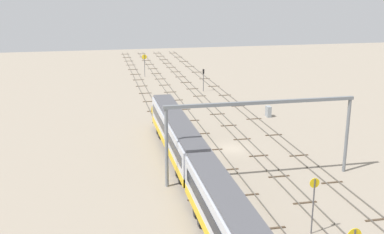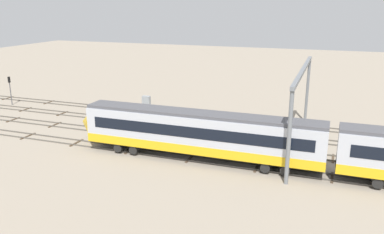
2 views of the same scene
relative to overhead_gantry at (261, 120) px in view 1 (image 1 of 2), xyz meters
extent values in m
plane|color=gray|center=(9.86, 0.11, -6.63)|extent=(200.01, 200.01, 0.00)
cube|color=#59544C|center=(9.86, -7.91, -6.55)|extent=(184.01, 0.07, 0.16)
cube|color=#59544C|center=(9.86, -6.48, -6.55)|extent=(184.01, 0.07, 0.16)
cube|color=#473828|center=(-11.05, -7.19, -6.59)|extent=(0.24, 2.40, 0.08)
cube|color=#473828|center=(-2.68, -7.19, -6.59)|extent=(0.24, 2.40, 0.08)
cube|color=#473828|center=(5.68, -7.19, -6.59)|extent=(0.24, 2.40, 0.08)
cube|color=#473828|center=(14.04, -7.19, -6.59)|extent=(0.24, 2.40, 0.08)
cube|color=#473828|center=(22.41, -7.19, -6.59)|extent=(0.24, 2.40, 0.08)
cube|color=#473828|center=(30.77, -7.19, -6.59)|extent=(0.24, 2.40, 0.08)
cube|color=#473828|center=(39.14, -7.19, -6.59)|extent=(0.24, 2.40, 0.08)
cube|color=#473828|center=(47.50, -7.19, -6.59)|extent=(0.24, 2.40, 0.08)
cube|color=#473828|center=(55.87, -7.19, -6.59)|extent=(0.24, 2.40, 0.08)
cube|color=#473828|center=(64.23, -7.19, -6.59)|extent=(0.24, 2.40, 0.08)
cube|color=#473828|center=(72.59, -7.19, -6.59)|extent=(0.24, 2.40, 0.08)
cube|color=#473828|center=(80.96, -7.19, -6.59)|extent=(0.24, 2.40, 0.08)
cube|color=#473828|center=(89.32, -7.19, -6.59)|extent=(0.24, 2.40, 0.08)
cube|color=#473828|center=(97.69, -7.19, -6.59)|extent=(0.24, 2.40, 0.08)
cube|color=#59544C|center=(9.86, -3.04, -6.55)|extent=(184.01, 0.07, 0.16)
cube|color=#59544C|center=(9.86, -1.60, -6.55)|extent=(184.01, 0.07, 0.16)
cube|color=#473828|center=(-6.57, -2.32, -6.59)|extent=(0.24, 2.40, 0.08)
cube|color=#473828|center=(0.00, -2.32, -6.59)|extent=(0.24, 2.40, 0.08)
cube|color=#473828|center=(6.58, -2.32, -6.59)|extent=(0.24, 2.40, 0.08)
cube|color=#473828|center=(13.15, -2.32, -6.59)|extent=(0.24, 2.40, 0.08)
cube|color=#473828|center=(19.72, -2.32, -6.59)|extent=(0.24, 2.40, 0.08)
cube|color=#473828|center=(26.29, -2.32, -6.59)|extent=(0.24, 2.40, 0.08)
cube|color=#473828|center=(32.86, -2.32, -6.59)|extent=(0.24, 2.40, 0.08)
cube|color=#473828|center=(39.44, -2.32, -6.59)|extent=(0.24, 2.40, 0.08)
cube|color=#473828|center=(46.01, -2.32, -6.59)|extent=(0.24, 2.40, 0.08)
cube|color=#473828|center=(52.58, -2.32, -6.59)|extent=(0.24, 2.40, 0.08)
cube|color=#473828|center=(59.15, -2.32, -6.59)|extent=(0.24, 2.40, 0.08)
cube|color=#473828|center=(65.72, -2.32, -6.59)|extent=(0.24, 2.40, 0.08)
cube|color=#473828|center=(72.30, -2.32, -6.59)|extent=(0.24, 2.40, 0.08)
cube|color=#473828|center=(78.87, -2.32, -6.59)|extent=(0.24, 2.40, 0.08)
cube|color=#473828|center=(85.44, -2.32, -6.59)|extent=(0.24, 2.40, 0.08)
cube|color=#473828|center=(92.01, -2.32, -6.59)|extent=(0.24, 2.40, 0.08)
cube|color=#473828|center=(98.58, -2.32, -6.59)|extent=(0.24, 2.40, 0.08)
cube|color=#59544C|center=(9.86, 1.83, -6.55)|extent=(184.01, 0.07, 0.16)
cube|color=#59544C|center=(9.86, 3.27, -6.55)|extent=(184.01, 0.07, 0.16)
cube|color=#473828|center=(-10.58, 2.55, -6.59)|extent=(0.24, 2.40, 0.08)
cube|color=#473828|center=(-3.77, 2.55, -6.59)|extent=(0.24, 2.40, 0.08)
cube|color=#473828|center=(3.05, 2.55, -6.59)|extent=(0.24, 2.40, 0.08)
cube|color=#473828|center=(9.86, 2.55, -6.59)|extent=(0.24, 2.40, 0.08)
cube|color=#473828|center=(16.68, 2.55, -6.59)|extent=(0.24, 2.40, 0.08)
cube|color=#473828|center=(23.49, 2.55, -6.59)|extent=(0.24, 2.40, 0.08)
cube|color=#473828|center=(30.31, 2.55, -6.59)|extent=(0.24, 2.40, 0.08)
cube|color=#473828|center=(37.12, 2.55, -6.59)|extent=(0.24, 2.40, 0.08)
cube|color=#473828|center=(43.94, 2.55, -6.59)|extent=(0.24, 2.40, 0.08)
cube|color=#473828|center=(50.75, 2.55, -6.59)|extent=(0.24, 2.40, 0.08)
cube|color=#473828|center=(57.57, 2.55, -6.59)|extent=(0.24, 2.40, 0.08)
cube|color=#473828|center=(64.38, 2.55, -6.59)|extent=(0.24, 2.40, 0.08)
cube|color=#473828|center=(71.20, 2.55, -6.59)|extent=(0.24, 2.40, 0.08)
cube|color=#473828|center=(78.02, 2.55, -6.59)|extent=(0.24, 2.40, 0.08)
cube|color=#473828|center=(84.83, 2.55, -6.59)|extent=(0.24, 2.40, 0.08)
cube|color=#473828|center=(91.65, 2.55, -6.59)|extent=(0.24, 2.40, 0.08)
cube|color=#473828|center=(98.46, 2.55, -6.59)|extent=(0.24, 2.40, 0.08)
cube|color=#59544C|center=(9.86, 6.70, -6.55)|extent=(184.01, 0.07, 0.16)
cube|color=#59544C|center=(9.86, 8.14, -6.55)|extent=(184.01, 0.07, 0.16)
cube|color=#473828|center=(-10.58, 7.42, -6.59)|extent=(0.24, 2.40, 0.08)
cube|color=#473828|center=(-3.77, 7.42, -6.59)|extent=(0.24, 2.40, 0.08)
cube|color=#473828|center=(3.05, 7.42, -6.59)|extent=(0.24, 2.40, 0.08)
cube|color=#473828|center=(9.86, 7.42, -6.59)|extent=(0.24, 2.40, 0.08)
cube|color=#473828|center=(16.68, 7.42, -6.59)|extent=(0.24, 2.40, 0.08)
cube|color=#473828|center=(23.49, 7.42, -6.59)|extent=(0.24, 2.40, 0.08)
cube|color=#473828|center=(30.31, 7.42, -6.59)|extent=(0.24, 2.40, 0.08)
cube|color=#473828|center=(37.12, 7.42, -6.59)|extent=(0.24, 2.40, 0.08)
cube|color=#473828|center=(43.94, 7.42, -6.59)|extent=(0.24, 2.40, 0.08)
cube|color=#473828|center=(50.75, 7.42, -6.59)|extent=(0.24, 2.40, 0.08)
cube|color=#473828|center=(57.57, 7.42, -6.59)|extent=(0.24, 2.40, 0.08)
cube|color=#473828|center=(64.38, 7.42, -6.59)|extent=(0.24, 2.40, 0.08)
cube|color=#473828|center=(71.20, 7.42, -6.59)|extent=(0.24, 2.40, 0.08)
cube|color=#473828|center=(78.02, 7.42, -6.59)|extent=(0.24, 2.40, 0.08)
cube|color=#473828|center=(84.83, 7.42, -6.59)|extent=(0.24, 2.40, 0.08)
cube|color=#473828|center=(91.65, 7.42, -6.59)|extent=(0.24, 2.40, 0.08)
cube|color=#473828|center=(98.46, 7.42, -6.59)|extent=(0.24, 2.40, 0.08)
cube|color=#B7BCC6|center=(8.85, 7.42, -3.77)|extent=(24.00, 2.90, 3.60)
cube|color=gold|center=(8.85, 7.42, -5.12)|extent=(24.00, 2.94, 0.90)
cube|color=#4C4C51|center=(8.85, 7.42, -1.82)|extent=(24.00, 2.50, 0.30)
cube|color=black|center=(8.85, 5.96, -3.33)|extent=(22.00, 0.04, 1.10)
cube|color=black|center=(8.85, 8.88, -3.33)|extent=(22.00, 0.04, 1.10)
cylinder|color=black|center=(0.27, 7.42, -6.02)|extent=(0.90, 2.70, 0.90)
cylinder|color=black|center=(2.07, 7.42, -6.02)|extent=(0.90, 2.70, 0.90)
cylinder|color=black|center=(15.63, 7.42, -6.02)|extent=(0.90, 2.70, 0.90)
cylinder|color=black|center=(17.43, 7.42, -6.02)|extent=(0.90, 2.70, 0.90)
cube|color=#4C4C51|center=(-15.95, 7.42, -1.82)|extent=(24.00, 2.50, 0.30)
cube|color=black|center=(-15.95, 5.96, -3.33)|extent=(22.00, 0.04, 1.10)
cube|color=black|center=(-15.95, 8.88, -3.33)|extent=(22.00, 0.04, 1.10)
cylinder|color=black|center=(-9.17, 7.42, -6.02)|extent=(0.90, 2.70, 0.90)
cylinder|color=black|center=(-7.37, 7.42, -6.02)|extent=(0.90, 2.70, 0.90)
cone|color=gold|center=(21.65, 7.42, -3.95)|extent=(1.60, 3.24, 3.24)
cylinder|color=slate|center=(0.00, -10.02, -2.48)|extent=(0.36, 0.36, 8.29)
cylinder|color=slate|center=(0.00, 10.02, -2.48)|extent=(0.36, 0.36, 8.29)
cube|color=slate|center=(0.00, 0.00, 1.84)|extent=(0.40, 20.64, 0.35)
cylinder|color=#4C4C51|center=(61.15, 5.59, -4.10)|extent=(0.12, 0.12, 5.04)
cylinder|color=yellow|center=(61.19, 5.59, -2.07)|extent=(0.05, 1.10, 1.10)
cube|color=black|center=(61.22, 5.59, -2.07)|extent=(0.02, 0.49, 0.12)
cylinder|color=#4C4C51|center=(-12.01, -0.35, -4.14)|extent=(0.12, 0.12, 4.96)
cylinder|color=yellow|center=(-11.97, -0.35, -2.04)|extent=(0.05, 0.85, 0.85)
cube|color=black|center=(-11.94, -0.35, -2.04)|extent=(0.02, 0.38, 0.12)
cylinder|color=#4C4C51|center=(43.51, -4.01, -4.87)|extent=(0.14, 0.14, 3.51)
cube|color=black|center=(43.51, -4.01, -2.66)|extent=(0.20, 0.32, 0.90)
sphere|color=green|center=(43.62, -4.01, -2.47)|extent=(0.20, 0.20, 0.20)
sphere|color=#262626|center=(43.62, -4.01, -2.86)|extent=(0.20, 0.20, 0.20)
cube|color=gray|center=(23.27, -9.86, -5.77)|extent=(1.20, 0.64, 1.71)
cube|color=#333333|center=(23.88, -9.86, -5.51)|extent=(0.02, 0.45, 0.24)
camera|label=1|loc=(-44.61, 16.71, 13.50)|focal=43.99mm
camera|label=2|loc=(-3.05, 42.47, 8.46)|focal=37.04mm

